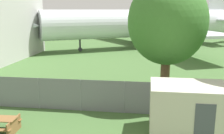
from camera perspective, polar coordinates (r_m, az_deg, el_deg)
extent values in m
cylinder|color=gray|center=(16.17, -15.66, -5.54)|extent=(0.07, 0.07, 1.88)
cylinder|color=gray|center=(15.35, -6.86, -6.12)|extent=(0.07, 0.07, 1.88)
cylinder|color=gray|center=(14.93, 2.70, -6.59)|extent=(0.07, 0.07, 1.88)
cylinder|color=gray|center=(14.93, 12.54, -6.88)|extent=(0.07, 0.07, 1.88)
cylinder|color=gray|center=(15.37, 22.11, -6.97)|extent=(0.07, 0.07, 1.88)
cube|color=slate|center=(14.93, 2.70, -6.59)|extent=(56.00, 0.01, 1.88)
cylinder|color=silver|center=(40.41, 6.76, 9.42)|extent=(28.40, 18.76, 4.07)
cone|color=silver|center=(35.49, -18.77, 8.44)|extent=(5.56, 5.56, 4.07)
cube|color=silver|center=(33.88, 16.34, 7.40)|extent=(9.09, 14.30, 0.30)
cylinder|color=#939399|center=(35.83, 14.66, 6.03)|extent=(4.09, 3.42, 1.83)
cube|color=silver|center=(49.04, 3.27, 9.31)|extent=(11.80, 13.42, 0.30)
cylinder|color=#939399|center=(47.43, 4.73, 7.88)|extent=(4.09, 3.42, 1.83)
cube|color=silver|center=(48.71, 21.59, 9.64)|extent=(7.30, 9.38, 0.20)
cylinder|color=#2D2D33|center=(36.96, -6.97, 4.67)|extent=(0.24, 0.24, 1.67)
cylinder|color=#2D2D33|center=(37.04, -6.95, 3.82)|extent=(0.63, 0.54, 0.56)
cylinder|color=#2D2D33|center=(39.35, 10.33, 5.03)|extent=(0.24, 0.24, 1.67)
cylinder|color=#2D2D33|center=(39.42, 10.30, 4.23)|extent=(0.63, 0.54, 0.56)
cylinder|color=#2D2D33|center=(43.51, 6.88, 5.84)|extent=(0.24, 0.24, 1.67)
cylinder|color=#2D2D33|center=(43.58, 6.86, 5.12)|extent=(0.63, 0.54, 0.56)
cube|color=beige|center=(12.99, 16.18, -8.84)|extent=(3.54, 2.45, 2.41)
cube|color=#4C515B|center=(12.04, 19.48, -11.86)|extent=(0.84, 0.03, 1.90)
cube|color=brown|center=(13.74, -23.25, -10.27)|extent=(1.58, 0.83, 0.04)
cube|color=brown|center=(14.30, -22.08, -10.56)|extent=(1.56, 0.35, 0.04)
cube|color=brown|center=(13.58, -20.56, -11.99)|extent=(0.13, 1.40, 0.74)
cylinder|color=brown|center=(17.42, 11.43, -2.17)|extent=(0.59, 0.59, 2.96)
ellipsoid|color=#427A33|center=(16.89, 11.96, 9.66)|extent=(4.95, 4.95, 5.44)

